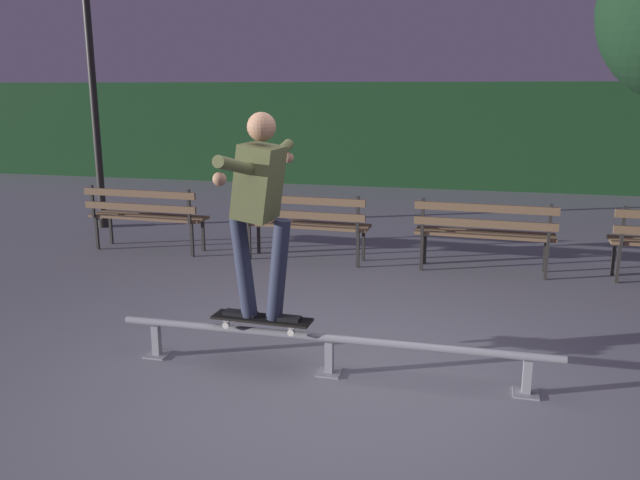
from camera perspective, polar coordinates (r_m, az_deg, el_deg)
The scene contains 9 objects.
ground_plane at distance 4.88m, azimuth 0.43°, elevation -12.47°, with size 90.00×90.00×0.00m, color slate.
hedge_backdrop at distance 14.57m, azimuth 9.81°, elevation 9.24°, with size 24.00×1.20×2.25m, color #193D1E.
grind_rail at distance 4.91m, azimuth 0.83°, elevation -9.23°, with size 3.39×0.18×0.32m.
skateboard at distance 4.99m, azimuth -5.18°, elevation -7.03°, with size 0.79×0.24×0.09m.
skateboarder at distance 4.75m, azimuth -5.39°, elevation 3.61°, with size 0.62×1.41×1.56m.
park_bench_leftmost at distance 8.75m, azimuth -15.28°, elevation 2.43°, with size 1.62×0.48×0.88m.
park_bench_left_center at distance 7.94m, azimuth -1.42°, elevation 1.82°, with size 1.62×0.48×0.88m.
park_bench_right_center at distance 7.68m, azimuth 14.40°, elevation 0.99°, with size 1.62×0.48×0.88m.
lamp_post_left at distance 10.44m, azimuth -19.68°, elevation 14.57°, with size 0.32×0.32×3.90m.
Camera 1 is at (1.00, -4.28, 2.13)m, focal length 36.01 mm.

